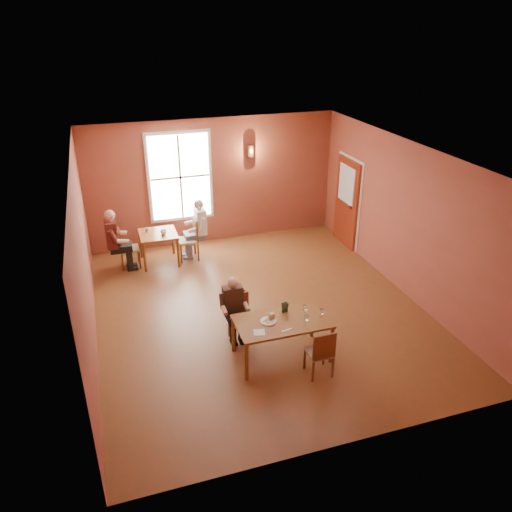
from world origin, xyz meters
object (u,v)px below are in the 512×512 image
object	(u,v)px
chair_diner_main	(241,319)
diner_maroon	(127,239)
chair_diner_white	(187,239)
second_table	(159,248)
diner_main	(241,314)
chair_empty	(319,351)
chair_diner_maroon	(129,248)
diner_white	(188,232)
main_table	(282,339)

from	to	relation	value
chair_diner_main	diner_maroon	size ratio (longest dim) A/B	0.62
chair_diner_main	diner_maroon	world-z (taller)	diner_maroon
chair_diner_white	second_table	bearing A→B (deg)	90.00
chair_diner_main	chair_diner_white	bearing A→B (deg)	-85.79
diner_main	chair_diner_white	bearing A→B (deg)	-85.83
chair_empty	chair_diner_white	bearing A→B (deg)	104.16
chair_empty	chair_diner_maroon	xyz separation A→B (m)	(-2.46, 4.67, 0.04)
chair_diner_main	chair_diner_maroon	distance (m)	3.79
diner_white	chair_diner_main	bearing A→B (deg)	-176.28
chair_diner_main	chair_diner_maroon	size ratio (longest dim) A/B	0.93
second_table	chair_diner_white	world-z (taller)	chair_diner_white
main_table	diner_main	world-z (taller)	diner_main
chair_empty	diner_white	distance (m)	4.81
second_table	chair_diner_white	size ratio (longest dim) A/B	0.84
diner_white	diner_maroon	xyz separation A→B (m)	(-1.36, 0.00, 0.02)
chair_empty	diner_maroon	size ratio (longest dim) A/B	0.61
diner_maroon	chair_diner_main	bearing A→B (deg)	24.64
diner_white	chair_diner_maroon	distance (m)	1.35
chair_empty	chair_diner_white	world-z (taller)	chair_diner_white
second_table	chair_diner_main	bearing A→B (deg)	-75.33
chair_diner_main	second_table	bearing A→B (deg)	-75.33
main_table	chair_diner_maroon	size ratio (longest dim) A/B	1.65
main_table	diner_white	size ratio (longest dim) A/B	1.13
second_table	diner_white	xyz separation A→B (m)	(0.68, 0.00, 0.30)
diner_main	chair_diner_maroon	world-z (taller)	diner_main
chair_diner_white	diner_maroon	bearing A→B (deg)	90.00
chair_empty	chair_diner_maroon	size ratio (longest dim) A/B	0.91
main_table	diner_white	distance (m)	4.18
chair_diner_white	diner_maroon	size ratio (longest dim) A/B	0.71
chair_diner_maroon	chair_empty	bearing A→B (deg)	27.77
chair_diner_main	diner_white	distance (m)	3.47
second_table	chair_diner_maroon	bearing A→B (deg)	180.00
diner_main	second_table	size ratio (longest dim) A/B	1.35
chair_diner_maroon	diner_maroon	size ratio (longest dim) A/B	0.66
chair_empty	diner_main	bearing A→B (deg)	127.55
main_table	chair_diner_maroon	distance (m)	4.59
diner_main	chair_empty	distance (m)	1.50
diner_main	main_table	bearing A→B (deg)	128.88
chair_empty	diner_white	bearing A→B (deg)	103.82
chair_diner_maroon	chair_diner_main	bearing A→B (deg)	24.23
diner_maroon	diner_main	bearing A→B (deg)	24.45
chair_diner_main	chair_empty	size ratio (longest dim) A/B	1.02
second_table	chair_diner_maroon	size ratio (longest dim) A/B	0.90
diner_main	chair_diner_white	distance (m)	3.49
second_table	chair_empty	bearing A→B (deg)	-68.82
chair_diner_white	chair_diner_maroon	world-z (taller)	chair_diner_white
chair_diner_main	main_table	bearing A→B (deg)	127.57
second_table	diner_maroon	size ratio (longest dim) A/B	0.60
chair_diner_maroon	diner_white	bearing A→B (deg)	90.00
diner_main	diner_white	size ratio (longest dim) A/B	0.83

